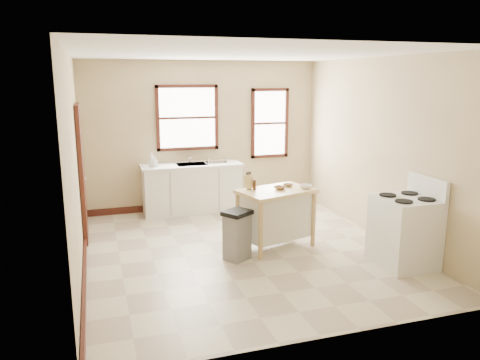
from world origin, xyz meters
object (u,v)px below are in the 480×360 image
object	(u,v)px
bowl_c	(306,187)
bowl_a	(280,188)
gas_stove	(405,222)
soap_bottle_a	(151,160)
dish_rack	(216,160)
pepper_grinder	(255,184)
knife_block	(249,182)
trash_bin	(237,235)
bowl_b	(288,185)
soap_bottle_b	(155,162)
kitchen_island	(276,218)

from	to	relation	value
bowl_c	bowl_a	bearing A→B (deg)	170.20
bowl_a	gas_stove	xyz separation A→B (m)	(1.32, -1.17, -0.30)
soap_bottle_a	dish_rack	bearing A→B (deg)	-6.22
dish_rack	pepper_grinder	xyz separation A→B (m)	(0.04, -2.05, -0.01)
knife_block	bowl_c	bearing A→B (deg)	-53.65
pepper_grinder	bowl_c	distance (m)	0.76
soap_bottle_a	trash_bin	xyz separation A→B (m)	(0.85, -2.45, -0.69)
bowl_c	gas_stove	world-z (taller)	gas_stove
knife_block	pepper_grinder	world-z (taller)	knife_block
bowl_a	gas_stove	bearing A→B (deg)	-41.56
soap_bottle_a	bowl_b	world-z (taller)	soap_bottle_a
soap_bottle_b	bowl_b	world-z (taller)	soap_bottle_b
dish_rack	kitchen_island	bearing A→B (deg)	-84.08
knife_block	gas_stove	size ratio (longest dim) A/B	0.17
knife_block	bowl_b	bearing A→B (deg)	-39.93
dish_rack	bowl_a	size ratio (longest dim) A/B	2.15
dish_rack	knife_block	world-z (taller)	knife_block
bowl_c	gas_stove	bearing A→B (deg)	-49.69
dish_rack	knife_block	xyz separation A→B (m)	(-0.02, -2.00, 0.01)
soap_bottle_b	bowl_b	bearing A→B (deg)	-58.22
knife_block	soap_bottle_b	bearing A→B (deg)	81.50
soap_bottle_b	pepper_grinder	world-z (taller)	soap_bottle_b
dish_rack	gas_stove	bearing A→B (deg)	-65.67
dish_rack	bowl_b	size ratio (longest dim) A/B	2.53
dish_rack	gas_stove	xyz separation A→B (m)	(1.73, -3.33, -0.36)
trash_bin	soap_bottle_b	bearing A→B (deg)	74.84
soap_bottle_a	bowl_b	size ratio (longest dim) A/B	1.72
soap_bottle_a	kitchen_island	size ratio (longest dim) A/B	0.23
bowl_b	trash_bin	world-z (taller)	bowl_b
pepper_grinder	bowl_a	world-z (taller)	pepper_grinder
kitchen_island	gas_stove	xyz separation A→B (m)	(1.39, -1.17, 0.16)
bowl_a	trash_bin	size ratio (longest dim) A/B	0.24
knife_block	trash_bin	world-z (taller)	knife_block
pepper_grinder	bowl_b	world-z (taller)	pepper_grinder
dish_rack	kitchen_island	xyz separation A→B (m)	(0.34, -2.16, -0.53)
kitchen_island	gas_stove	distance (m)	1.82
pepper_grinder	bowl_c	bearing A→B (deg)	-12.71
dish_rack	bowl_c	size ratio (longest dim) A/B	2.02
gas_stove	trash_bin	bearing A→B (deg)	157.71
knife_block	gas_stove	bearing A→B (deg)	-75.60
kitchen_island	bowl_b	bearing A→B (deg)	14.12
trash_bin	bowl_c	bearing A→B (deg)	-20.55
dish_rack	trash_bin	size ratio (longest dim) A/B	0.52
bowl_c	soap_bottle_a	bearing A→B (deg)	132.18
pepper_grinder	kitchen_island	bearing A→B (deg)	-19.95
knife_block	bowl_c	world-z (taller)	knife_block
bowl_a	bowl_b	distance (m)	0.23
soap_bottle_a	kitchen_island	bearing A→B (deg)	-61.55
pepper_grinder	bowl_c	world-z (taller)	pepper_grinder
bowl_a	dish_rack	bearing A→B (deg)	100.61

